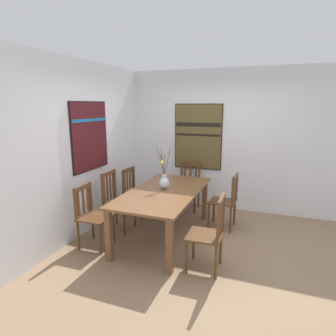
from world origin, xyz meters
The scene contains 13 objects.
ground_plane centered at (0.00, 0.00, -0.01)m, with size 6.40×6.40×0.03m, color #8E7051.
wall_back centered at (0.00, 1.86, 1.35)m, with size 6.40×0.12×2.70m, color silver.
wall_side centered at (1.86, 0.00, 1.35)m, with size 0.12×6.40×2.70m, color silver.
dining_table centered at (0.19, 0.55, 0.66)m, with size 1.98×1.01×0.75m.
centerpiece_vase centered at (0.28, 0.58, 0.87)m, with size 0.19×0.25×0.68m.
chair_0 centered at (1.52, 0.55, 0.48)m, with size 0.43×0.43×0.91m.
chair_1 centered at (0.85, -0.30, 0.49)m, with size 0.44×0.44×0.92m.
chair_2 centered at (-0.47, -0.31, 0.50)m, with size 0.43×0.43×0.97m.
chair_3 centered at (0.17, 1.38, 0.50)m, with size 0.42×0.42×0.98m.
chair_4 centered at (0.82, 1.37, 0.48)m, with size 0.44×0.44×0.89m.
chair_5 centered at (-0.46, 1.41, 0.47)m, with size 0.43×0.43×0.91m.
painting_on_back_wall centered at (0.12, 1.79, 1.54)m, with size 0.92×0.05×1.09m.
painting_on_side_wall centered at (1.79, 0.45, 1.41)m, with size 0.05×0.95×1.28m.
Camera 1 is at (-3.68, -0.96, 2.03)m, focal length 30.36 mm.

